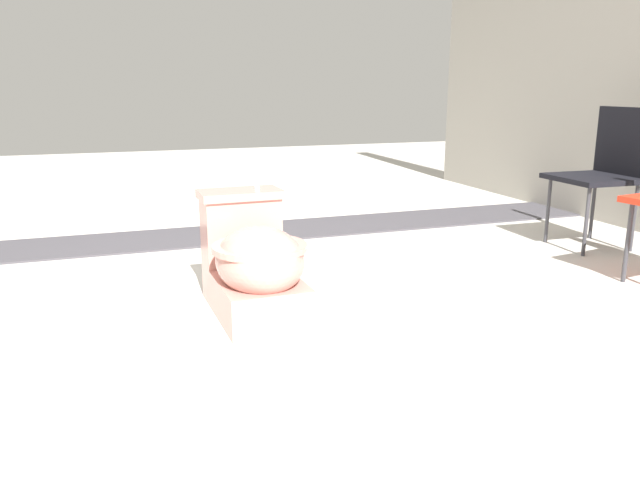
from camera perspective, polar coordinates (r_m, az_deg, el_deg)
ground_plane at (r=2.93m, az=-6.07°, el=-5.28°), size 14.00×14.00×0.00m
gravel_strip at (r=4.23m, az=-3.53°, el=0.92°), size 0.56×8.00×0.01m
toilet at (r=2.67m, az=-6.05°, el=-2.19°), size 0.64×0.40×0.52m
folding_chair_left at (r=4.13m, az=24.90°, el=6.46°), size 0.45×0.45×0.83m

